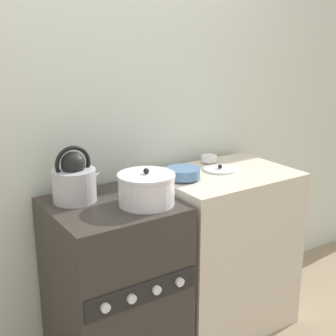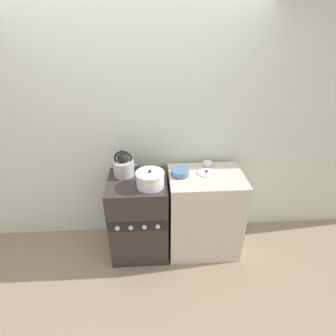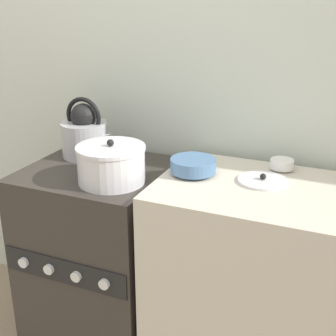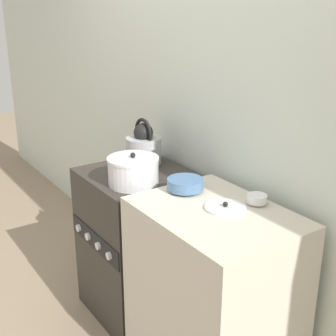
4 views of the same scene
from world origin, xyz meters
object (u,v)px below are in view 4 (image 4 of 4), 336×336
at_px(small_ceramic_bowl, 257,199).
at_px(enamel_bowl, 185,184).
at_px(cooking_pot, 133,171).
at_px(stove, 139,244).
at_px(kettle, 144,146).
at_px(loose_pot_lid, 225,207).

bearing_deg(small_ceramic_bowl, enamel_bowl, -150.29).
relative_size(cooking_pot, small_ceramic_bowl, 2.93).
bearing_deg(enamel_bowl, stove, -177.28).
height_order(cooking_pot, enamel_bowl, cooking_pot).
relative_size(kettle, small_ceramic_bowl, 2.94).
xyz_separation_m(cooking_pot, enamel_bowl, (0.30, 0.12, -0.00)).
xyz_separation_m(stove, small_ceramic_bowl, (0.75, 0.20, 0.52)).
bearing_deg(enamel_bowl, cooking_pot, -157.73).
bearing_deg(kettle, loose_pot_lid, -5.50).
bearing_deg(small_ceramic_bowl, loose_pot_lid, -105.27).
bearing_deg(cooking_pot, stove, 142.75).
bearing_deg(cooking_pot, small_ceramic_bowl, 26.20).
distance_m(stove, small_ceramic_bowl, 0.94).
bearing_deg(loose_pot_lid, enamel_bowl, -174.71).
distance_m(kettle, loose_pot_lid, 0.85).
bearing_deg(loose_pot_lid, stove, -176.29).
relative_size(stove, enamel_bowl, 5.00).
distance_m(cooking_pot, enamel_bowl, 0.33).
bearing_deg(enamel_bowl, small_ceramic_bowl, 29.71).
distance_m(stove, kettle, 0.59).
xyz_separation_m(stove, loose_pot_lid, (0.71, 0.05, 0.50)).
bearing_deg(stove, enamel_bowl, 2.72).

